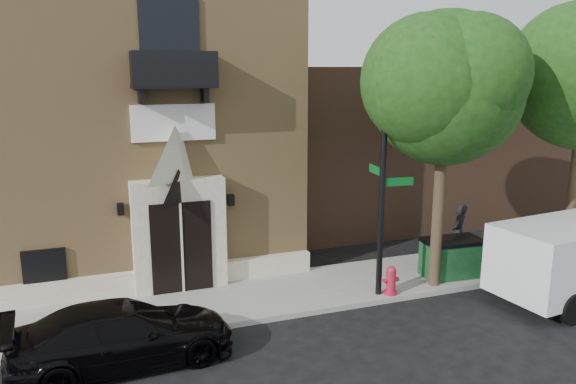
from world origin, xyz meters
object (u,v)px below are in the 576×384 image
street_sign (383,185)px  fire_hydrant (391,280)px  pedestrian_near (459,233)px  pedestrian_far (544,237)px  black_sedan (123,335)px  dumpster (452,257)px

street_sign → fire_hydrant: size_ratio=7.48×
fire_hydrant → pedestrian_near: size_ratio=0.44×
fire_hydrant → pedestrian_far: 6.15m
black_sedan → dumpster: black_sedan is taller
pedestrian_far → street_sign: bearing=113.2°
fire_hydrant → dumpster: (2.47, 0.63, 0.18)m
street_sign → fire_hydrant: (0.29, -0.16, -2.71)m
black_sedan → dumpster: bearing=-84.1°
pedestrian_near → pedestrian_far: pedestrian_near is taller
fire_hydrant → pedestrian_near: (3.50, 1.72, 0.54)m
black_sedan → pedestrian_far: bearing=-86.4°
black_sedan → street_sign: street_sign is taller
street_sign → fire_hydrant: bearing=-23.0°
black_sedan → fire_hydrant: 7.38m
fire_hydrant → black_sedan: bearing=-171.5°
fire_hydrant → pedestrian_far: (6.10, 0.71, 0.41)m
dumpster → pedestrian_far: bearing=5.1°
dumpster → street_sign: bearing=-166.6°
black_sedan → street_sign: size_ratio=0.78×
fire_hydrant → dumpster: dumpster is taller
black_sedan → fire_hydrant: black_sedan is taller
fire_hydrant → dumpster: bearing=14.2°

